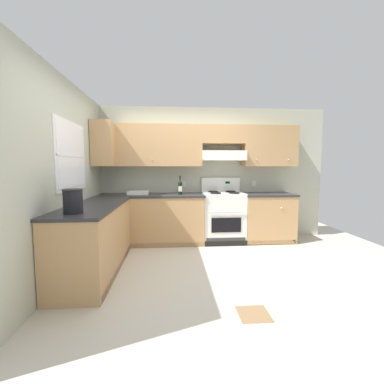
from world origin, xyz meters
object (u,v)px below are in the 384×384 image
Objects in this scene: stove at (223,216)px; bowl at (138,193)px; wine_bottle at (180,187)px; bucket at (73,201)px.

stove is 3.18× the size of bowl.
wine_bottle is (-0.81, -0.06, 0.57)m from stove.
bowl is at bearing 178.93° from stove.
bucket is (-0.43, -1.95, 0.12)m from bowl.
stove is 2.83m from bucket.
bowl is 1.44× the size of bucket.
wine_bottle is at bearing -6.75° from bowl.
bowl is at bearing 77.42° from bucket.
wine_bottle is at bearing 57.13° from bucket.
wine_bottle reaches higher than stove.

